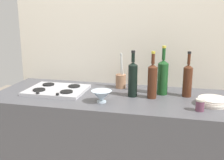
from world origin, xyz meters
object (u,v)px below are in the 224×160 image
Objects in this scene: utensil_crock at (121,80)px; stovetop_hob at (57,90)px; condiment_jar_front at (200,105)px; mixing_bowl at (102,96)px; wine_bottle_leftmost at (163,76)px; plate_stack at (213,102)px; wine_bottle_rightmost at (133,78)px; wine_bottle_mid_left at (188,80)px; wine_bottle_mid_right at (152,80)px.

stovetop_hob is at bearing -154.79° from utensil_crock.
mixing_bowl is at bearing 178.39° from condiment_jar_front.
wine_bottle_leftmost is at bearing 129.18° from condiment_jar_front.
mixing_bowl is at bearing -170.76° from plate_stack.
wine_bottle_rightmost reaches higher than mixing_bowl.
wine_bottle_leftmost reaches higher than condiment_jar_front.
plate_stack is at bearing -21.65° from utensil_crock.
utensil_crock is (-0.13, 0.21, -0.07)m from wine_bottle_rightmost.
mixing_bowl is at bearing -154.43° from wine_bottle_mid_left.
wine_bottle_mid_right is 4.39× the size of condiment_jar_front.
wine_bottle_rightmost is (-0.39, -0.09, 0.01)m from wine_bottle_mid_left.
stovetop_hob is 1.22× the size of wine_bottle_leftmost.
utensil_crock is (-0.52, 0.12, -0.06)m from wine_bottle_mid_left.
wine_bottle_mid_left is (0.18, -0.02, -0.01)m from wine_bottle_leftmost.
mixing_bowl is at bearing -135.16° from wine_bottle_rightmost.
stovetop_hob is at bearing 177.39° from plate_stack.
wine_bottle_mid_right is 1.18× the size of utensil_crock.
utensil_crock is at bearing 122.14° from wine_bottle_rightmost.
wine_bottle_mid_left reaches higher than mixing_bowl.
wine_bottle_rightmost is at bearing 1.15° from stovetop_hob.
wine_bottle_rightmost reaches higher than stovetop_hob.
wine_bottle_mid_left is 0.40m from wine_bottle_rightmost.
condiment_jar_front is (-0.09, -0.14, 0.02)m from plate_stack.
condiment_jar_front is at bearing -50.82° from wine_bottle_leftmost.
condiment_jar_front is at bearing -34.71° from utensil_crock.
wine_bottle_leftmost is 0.50m from mixing_bowl.
condiment_jar_front reaches higher than plate_stack.
wine_bottle_leftmost reaches higher than wine_bottle_rightmost.
stovetop_hob is 0.61m from wine_bottle_rightmost.
wine_bottle_mid_left reaches higher than stovetop_hob.
wine_bottle_mid_left is at bearing 103.89° from condiment_jar_front.
utensil_crock is (-0.27, 0.22, -0.07)m from wine_bottle_mid_right.
wine_bottle_mid_right is 1.00× the size of wine_bottle_rightmost.
wine_bottle_mid_left reaches higher than plate_stack.
utensil_crock is at bearing 81.90° from mixing_bowl.
wine_bottle_mid_right reaches higher than condiment_jar_front.
plate_stack is 0.76m from mixing_bowl.
wine_bottle_mid_right is at bearing -120.64° from wine_bottle_leftmost.
wine_bottle_leftmost is 0.36m from utensil_crock.
stovetop_hob is 2.16× the size of plate_stack.
utensil_crock reaches higher than plate_stack.
wine_bottle_mid_left is (-0.17, 0.16, 0.11)m from plate_stack.
plate_stack is 1.45× the size of mixing_bowl.
wine_bottle_mid_left reaches higher than condiment_jar_front.
wine_bottle_rightmost is 0.52m from condiment_jar_front.
stovetop_hob is 1.55× the size of utensil_crock.
utensil_crock is at bearing 163.53° from wine_bottle_leftmost.
wine_bottle_leftmost is at bearing 59.36° from wine_bottle_mid_right.
stovetop_hob is 1.16m from plate_stack.
condiment_jar_front reaches higher than stovetop_hob.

